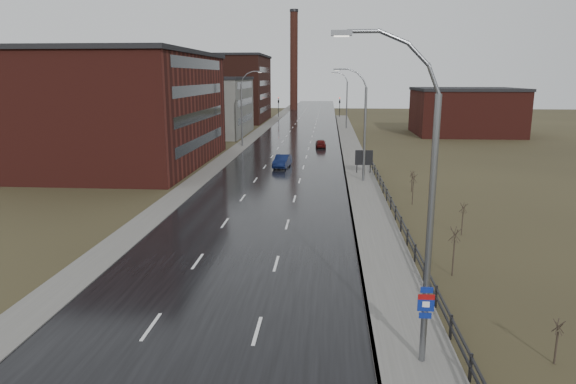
% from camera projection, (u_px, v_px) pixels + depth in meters
% --- Properties ---
extents(road, '(14.00, 300.00, 0.06)m').
position_uv_depth(road, '(293.00, 149.00, 76.32)').
color(road, black).
rests_on(road, ground).
extents(sidewalk_right, '(3.20, 180.00, 0.18)m').
position_uv_depth(sidewalk_right, '(362.00, 183.00, 51.35)').
color(sidewalk_right, '#595651').
rests_on(sidewalk_right, ground).
extents(curb_right, '(0.16, 180.00, 0.18)m').
position_uv_depth(curb_right, '(347.00, 183.00, 51.46)').
color(curb_right, slate).
rests_on(curb_right, ground).
extents(sidewalk_left, '(2.40, 260.00, 0.12)m').
position_uv_depth(sidewalk_left, '(239.00, 148.00, 76.94)').
color(sidewalk_left, '#595651').
rests_on(sidewalk_left, ground).
extents(warehouse_near, '(22.44, 28.56, 13.50)m').
position_uv_depth(warehouse_near, '(112.00, 109.00, 61.86)').
color(warehouse_near, '#471914').
rests_on(warehouse_near, ground).
extents(warehouse_mid, '(16.32, 20.40, 10.50)m').
position_uv_depth(warehouse_mid, '(202.00, 106.00, 94.05)').
color(warehouse_mid, slate).
rests_on(warehouse_mid, ground).
extents(warehouse_far, '(26.52, 24.48, 15.50)m').
position_uv_depth(warehouse_far, '(212.00, 88.00, 123.05)').
color(warehouse_far, '#331611').
rests_on(warehouse_far, ground).
extents(building_right, '(18.36, 16.32, 8.50)m').
position_uv_depth(building_right, '(465.00, 111.00, 94.47)').
color(building_right, '#471914').
rests_on(building_right, ground).
extents(smokestack, '(2.70, 2.70, 30.70)m').
position_uv_depth(smokestack, '(294.00, 60.00, 160.88)').
color(smokestack, '#331611').
rests_on(smokestack, ground).
extents(streetlight_main, '(3.91, 0.29, 12.11)m').
position_uv_depth(streetlight_main, '(422.00, 208.00, 17.95)').
color(streetlight_main, slate).
rests_on(streetlight_main, ground).
extents(streetlight_right_mid, '(3.36, 0.28, 11.35)m').
position_uv_depth(streetlight_right_mid, '(362.00, 125.00, 51.06)').
color(streetlight_right_mid, slate).
rests_on(streetlight_right_mid, ground).
extents(streetlight_left, '(3.36, 0.28, 11.35)m').
position_uv_depth(streetlight_left, '(244.00, 108.00, 77.58)').
color(streetlight_left, slate).
rests_on(streetlight_left, ground).
extents(streetlight_right_far, '(3.36, 0.28, 11.35)m').
position_uv_depth(streetlight_right_far, '(345.00, 100.00, 103.56)').
color(streetlight_right_far, slate).
rests_on(streetlight_right_far, ground).
extents(guardrail, '(0.10, 53.05, 1.10)m').
position_uv_depth(guardrail, '(402.00, 225.00, 34.85)').
color(guardrail, black).
rests_on(guardrail, ground).
extents(shrub_b, '(0.43, 0.45, 1.78)m').
position_uv_depth(shrub_b, '(557.00, 341.00, 19.09)').
color(shrub_b, '#382D23').
rests_on(shrub_b, ground).
extents(shrub_c, '(0.64, 0.68, 2.72)m').
position_uv_depth(shrub_c, '(454.00, 250.00, 27.53)').
color(shrub_c, '#382D23').
rests_on(shrub_c, ground).
extents(shrub_d, '(0.54, 0.56, 2.25)m').
position_uv_depth(shrub_d, '(463.00, 218.00, 34.64)').
color(shrub_d, '#382D23').
rests_on(shrub_d, ground).
extents(shrub_e, '(0.63, 0.66, 2.65)m').
position_uv_depth(shrub_e, '(413.00, 188.00, 42.93)').
color(shrub_e, '#382D23').
rests_on(shrub_e, ground).
extents(shrub_f, '(0.47, 0.50, 1.98)m').
position_uv_depth(shrub_f, '(412.00, 181.00, 47.83)').
color(shrub_f, '#382D23').
rests_on(shrub_f, ground).
extents(billboard, '(1.92, 0.17, 2.70)m').
position_uv_depth(billboard, '(364.00, 158.00, 56.13)').
color(billboard, black).
rests_on(billboard, ground).
extents(traffic_light_left, '(0.58, 2.73, 5.30)m').
position_uv_depth(traffic_light_left, '(278.00, 100.00, 134.27)').
color(traffic_light_left, black).
rests_on(traffic_light_left, ground).
extents(traffic_light_right, '(0.58, 2.73, 5.30)m').
position_uv_depth(traffic_light_right, '(340.00, 100.00, 133.05)').
color(traffic_light_right, black).
rests_on(traffic_light_right, ground).
extents(car_near, '(2.03, 4.60, 1.47)m').
position_uv_depth(car_near, '(282.00, 162.00, 60.51)').
color(car_near, '#0B1438').
rests_on(car_near, ground).
extents(car_far, '(1.71, 3.82, 1.27)m').
position_uv_depth(car_far, '(321.00, 144.00, 77.26)').
color(car_far, '#480C0C').
rests_on(car_far, ground).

